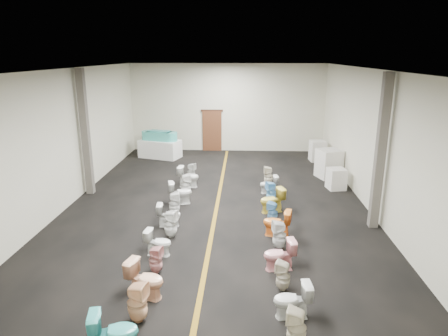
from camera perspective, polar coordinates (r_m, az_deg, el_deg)
The scene contains 40 objects.
floor at distance 13.65m, azimuth -0.99°, elevation -5.30°, with size 16.00×16.00×0.00m, color black.
ceiling at distance 12.72m, azimuth -1.09°, elevation 13.95°, with size 16.00×16.00×0.00m, color black.
wall_back at distance 20.88m, azimuth 0.48°, elevation 8.56°, with size 10.00×10.00×0.00m, color beige.
wall_front at distance 5.48m, azimuth -6.95°, elevation -13.74°, with size 10.00×10.00×0.00m, color beige.
wall_left at distance 14.24m, azimuth -21.59°, elevation 3.92°, with size 16.00×16.00×0.00m, color beige.
wall_right at distance 13.60m, azimuth 20.51°, elevation 3.51°, with size 16.00×16.00×0.00m, color beige.
aisle_stripe at distance 13.64m, azimuth -0.99°, elevation -5.28°, with size 0.12×15.60×0.01m, color #825D12.
back_door at distance 21.06m, azimuth -1.72°, elevation 5.31°, with size 1.00×0.10×2.10m, color #562D19.
door_frame at distance 20.89m, azimuth -1.74°, elevation 8.20°, with size 1.15×0.08×0.10m, color #331C11.
column_left at distance 15.04m, azimuth -19.19°, elevation 4.75°, with size 0.25×0.25×4.50m, color #59544C.
column_right at distance 12.14m, azimuth 21.43°, elevation 2.00°, with size 0.25×0.25×4.50m, color #59544C.
display_table at distance 19.98m, azimuth -9.13°, elevation 2.73°, with size 1.96×0.98×0.87m, color white.
bathtub at distance 19.85m, azimuth -9.21°, elevation 4.51°, with size 1.81×0.99×0.55m.
appliance_crate_a at distance 15.69m, azimuth 15.74°, elevation -1.50°, with size 0.62×0.62×0.80m, color silver.
appliance_crate_b at distance 17.03m, azimuth 14.74°, elevation 0.61°, with size 0.86×0.86×1.18m, color silver.
appliance_crate_c at distance 17.87m, azimuth 14.17°, elevation 0.68°, with size 0.67×0.67×0.76m, color white.
appliance_crate_d at distance 19.59m, azimuth 13.20°, elevation 2.39°, with size 0.68×0.68×0.98m, color silver.
toilet_left_0 at distance 7.55m, azimuth -15.39°, elevation -21.70°, with size 0.46×0.80×0.82m, color #38ADAB.
toilet_left_1 at distance 8.15m, azimuth -12.28°, elevation -18.26°, with size 0.38×0.39×0.84m, color #F4BC8D.
toilet_left_2 at distance 8.83m, azimuth -11.15°, elevation -15.34°, with size 0.46×0.80×0.82m, color #EEB28C.
toilet_left_3 at distance 9.66m, azimuth -9.74°, elevation -12.81°, with size 0.31×0.31×0.68m, color #D18C8C.
toilet_left_4 at distance 10.45m, azimuth -9.36°, elevation -10.45°, with size 0.38×0.67×0.68m, color white.
toilet_left_5 at distance 11.29m, azimuth -7.64°, elevation -7.93°, with size 0.36×0.37×0.81m, color white.
toilet_left_6 at distance 12.03m, azimuth -7.88°, elevation -6.65°, with size 0.39×0.69×0.71m, color silver.
toilet_left_7 at distance 12.81m, azimuth -7.11°, elevation -5.06°, with size 0.34×0.35×0.76m, color white.
toilet_left_8 at distance 13.72m, azimuth -6.27°, elevation -3.50°, with size 0.45×0.78×0.80m, color silver.
toilet_left_9 at distance 14.48m, azimuth -5.47°, elevation -2.39°, with size 0.36×0.37×0.81m, color white.
toilet_left_10 at distance 15.41m, azimuth -5.10°, elevation -1.24°, with size 0.45×0.79×0.81m, color white.
toilet_left_11 at distance 16.24m, azimuth -4.70°, elevation -0.53°, with size 0.31×0.32×0.70m, color silver.
toilet_right_0 at distance 7.56m, azimuth 10.32°, elevation -21.56°, with size 0.34×0.35×0.75m, color beige.
toilet_right_1 at distance 8.23m, azimuth 9.71°, elevation -18.15°, with size 0.41×0.72×0.74m, color silver.
toilet_right_2 at distance 9.00m, azimuth 8.44°, elevation -15.01°, with size 0.31×0.32×0.69m, color beige.
toilet_right_3 at distance 9.74m, azimuth 7.91°, elevation -12.19°, with size 0.43×0.75×0.76m, color pink.
toilet_right_4 at distance 10.67m, azimuth 7.91°, elevation -9.48°, with size 0.36×0.36×0.79m, color silver.
toilet_right_5 at distance 11.38m, azimuth 7.58°, elevation -7.78°, with size 0.44×0.77×0.79m, color orange.
toilet_right_6 at distance 12.22m, azimuth 6.96°, elevation -6.32°, with size 0.31×0.31×0.68m, color #61A1D1.
toilet_right_7 at distance 13.01m, azimuth 6.89°, elevation -4.61°, with size 0.45×0.79×0.80m, color gold.
toilet_right_8 at distance 13.85m, azimuth 6.76°, elevation -3.43°, with size 0.34×0.34×0.75m, color #73C1F4.
toilet_right_9 at distance 14.76m, azimuth 6.43°, elevation -2.34°, with size 0.37×0.65×0.67m, color silver.
toilet_right_10 at distance 15.62m, azimuth 6.37°, elevation -1.12°, with size 0.34×0.35×0.76m, color beige.
Camera 1 is at (0.88, -12.68, 4.96)m, focal length 32.00 mm.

